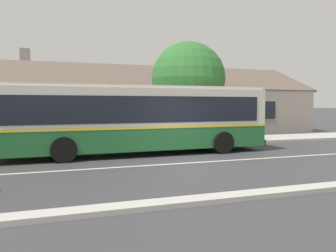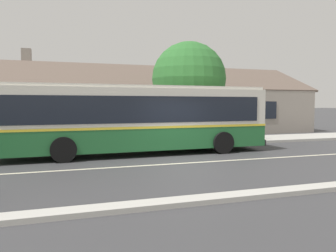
{
  "view_description": "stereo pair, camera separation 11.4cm",
  "coord_description": "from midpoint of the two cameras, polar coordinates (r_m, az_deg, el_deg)",
  "views": [
    {
      "loc": [
        -4.75,
        -11.45,
        2.24
      ],
      "look_at": [
        0.23,
        3.28,
        1.2
      ],
      "focal_mm": 35.0,
      "sensor_mm": 36.0,
      "label": 1
    },
    {
      "loc": [
        -4.64,
        -11.49,
        2.24
      ],
      "look_at": [
        0.23,
        3.28,
        1.2
      ],
      "focal_mm": 35.0,
      "sensor_mm": 36.0,
      "label": 2
    }
  ],
  "objects": [
    {
      "name": "ground_plane",
      "position": [
        12.59,
        3.54,
        -6.44
      ],
      "size": [
        300.0,
        300.0,
        0.0
      ],
      "primitive_type": "plane",
      "color": "#38383A"
    },
    {
      "name": "street_tree_primary",
      "position": [
        19.73,
        3.4,
        8.16
      ],
      "size": [
        4.38,
        4.38,
        5.94
      ],
      "color": "#4C3828",
      "rests_on": "ground"
    },
    {
      "name": "curb_near",
      "position": [
        8.48,
        16.0,
        -11.23
      ],
      "size": [
        60.0,
        0.5,
        0.12
      ],
      "primitive_type": "cube",
      "color": "#ADAAA3",
      "rests_on": "ground"
    },
    {
      "name": "lane_divider_stripe",
      "position": [
        12.59,
        3.54,
        -6.42
      ],
      "size": [
        60.0,
        0.16,
        0.01
      ],
      "primitive_type": "cube",
      "color": "beige",
      "rests_on": "ground"
    },
    {
      "name": "bus_stop_sign",
      "position": [
        19.65,
        14.37,
        1.95
      ],
      "size": [
        0.36,
        0.07,
        2.4
      ],
      "color": "gray",
      "rests_on": "sidewalk_far"
    },
    {
      "name": "community_building",
      "position": [
        26.83,
        -7.25,
        2.79
      ],
      "size": [
        28.35,
        10.79,
        6.47
      ],
      "color": "gray",
      "rests_on": "ground"
    },
    {
      "name": "transit_bus",
      "position": [
        14.78,
        -5.46,
        1.49
      ],
      "size": [
        11.93,
        2.94,
        3.05
      ],
      "color": "#236633",
      "rests_on": "ground"
    },
    {
      "name": "sidewalk_far",
      "position": [
        18.22,
        -3.62,
        -3.02
      ],
      "size": [
        60.0,
        3.0,
        0.15
      ],
      "primitive_type": "cube",
      "color": "#ADAAA3",
      "rests_on": "ground"
    }
  ]
}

